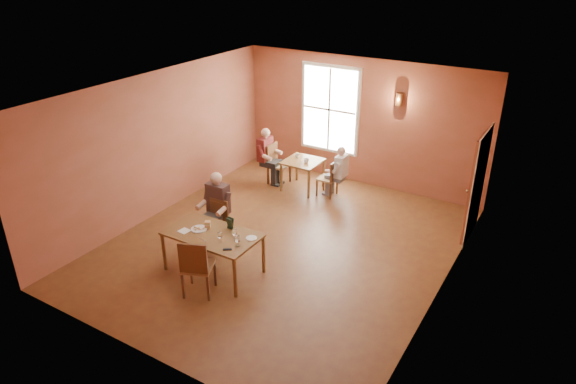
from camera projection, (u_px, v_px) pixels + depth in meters
The scene contains 30 objects.
ground at pixel (283, 245), 9.89m from camera, with size 6.00×7.00×0.01m, color brown.
wall_back at pixel (361, 122), 11.95m from camera, with size 6.00×0.04×3.00m, color brown.
wall_front at pixel (139, 267), 6.54m from camera, with size 6.00×0.04×3.00m, color brown.
wall_left at pixel (159, 144), 10.64m from camera, with size 0.04×7.00×3.00m, color brown.
wall_right at pixel (449, 214), 7.85m from camera, with size 0.04×7.00×3.00m, color brown.
ceiling at pixel (282, 92), 8.60m from camera, with size 6.00×7.00×0.04m, color white.
window at pixel (330, 110), 12.20m from camera, with size 1.36×0.10×1.96m, color white.
door at pixel (475, 186), 9.85m from camera, with size 0.12×1.04×2.10m, color maroon.
wall_sconce at pixel (399, 99), 11.15m from camera, with size 0.16×0.16×0.28m, color brown.
main_table at pixel (213, 252), 8.94m from camera, with size 1.62×0.91×0.76m, color brown, non-canonical shape.
chair_diner_main at pixel (214, 225), 9.64m from camera, with size 0.41×0.41×0.93m, color #4A2D11, non-canonical shape.
diner_main at pixel (212, 215), 9.52m from camera, with size 0.55×0.55×1.37m, color #31211A, non-canonical shape.
chair_empty at pixel (198, 265), 8.32m from camera, with size 0.46×0.46×1.05m, color #41260D, non-canonical shape.
plate_food at pixel (199, 229), 8.89m from camera, with size 0.28×0.28×0.04m, color silver.
sandwich at pixel (208, 225), 8.92m from camera, with size 0.09×0.09×0.11m, color tan.
goblet_a at pixel (235, 234), 8.58m from camera, with size 0.08×0.08×0.20m, color white, non-canonical shape.
goblet_b at pixel (238, 241), 8.36m from camera, with size 0.08×0.08×0.21m, color white, non-canonical shape.
goblet_c at pixel (220, 237), 8.48m from camera, with size 0.08×0.08×0.19m, color white, non-canonical shape.
menu_stand at pixel (230, 223), 8.88m from camera, with size 0.13×0.06×0.21m, color #1E3221.
knife at pixel (202, 239), 8.59m from camera, with size 0.20×0.02×0.00m, color silver.
napkin at pixel (184, 231), 8.85m from camera, with size 0.18×0.18×0.01m, color white.
side_plate at pixel (251, 238), 8.62m from camera, with size 0.19×0.19×0.01m, color white.
sunglasses at pixel (227, 249), 8.30m from camera, with size 0.14×0.04×0.02m, color black.
second_table at pixel (303, 175), 12.04m from camera, with size 0.82×0.82×0.72m, color brown, non-canonical shape.
chair_diner_white at pixel (327, 178), 11.71m from camera, with size 0.38×0.38×0.87m, color brown, non-canonical shape.
diner_white at pixel (329, 172), 11.63m from camera, with size 0.47×0.47×1.17m, color silver, non-canonical shape.
chair_diner_maroon at pixel (279, 164), 12.29m from camera, with size 0.43×0.43×0.98m, color #43270E, non-canonical shape.
diner_maroon at pixel (278, 157), 12.23m from camera, with size 0.53×0.53×1.32m, color #50171D, non-canonical shape.
cup_a at pixel (306, 161), 11.76m from camera, with size 0.12×0.12×0.10m, color white.
cup_b at pixel (297, 156), 12.03m from camera, with size 0.10×0.10×0.09m, color white.
Camera 1 is at (4.47, -7.22, 5.18)m, focal length 32.00 mm.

